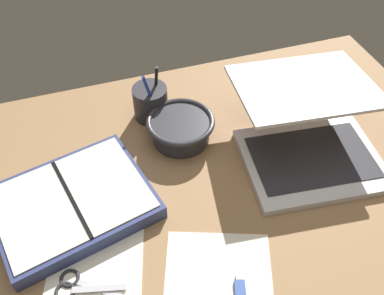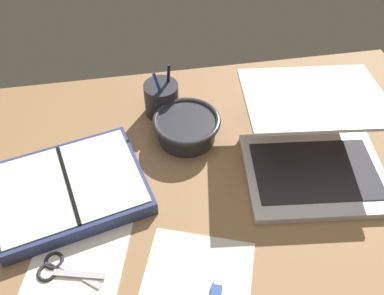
% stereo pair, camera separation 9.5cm
% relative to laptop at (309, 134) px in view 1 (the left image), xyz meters
% --- Properties ---
extents(desk_top, '(1.40, 1.00, 0.02)m').
position_rel_laptop_xyz_m(desk_top, '(-0.32, -0.09, -0.07)').
color(desk_top, '#936D47').
rests_on(desk_top, ground).
extents(laptop, '(0.35, 0.39, 0.16)m').
position_rel_laptop_xyz_m(laptop, '(0.00, 0.00, 0.00)').
color(laptop, silver).
rests_on(laptop, desk_top).
extents(bowl, '(0.17, 0.17, 0.06)m').
position_rel_laptop_xyz_m(bowl, '(-0.27, 0.13, -0.02)').
color(bowl, '#2D2D33').
rests_on(bowl, desk_top).
extents(pen_cup, '(0.09, 0.09, 0.15)m').
position_rel_laptop_xyz_m(pen_cup, '(-0.32, 0.24, -0.01)').
color(pen_cup, '#28282D').
rests_on(pen_cup, desk_top).
extents(planner, '(0.37, 0.32, 0.04)m').
position_rel_laptop_xyz_m(planner, '(-0.55, 0.00, -0.04)').
color(planner, navy).
rests_on(planner, desk_top).
extents(scissors, '(0.13, 0.09, 0.01)m').
position_rel_laptop_xyz_m(scissors, '(-0.58, -0.18, -0.05)').
color(scissors, '#B7B7BC').
rests_on(scissors, desk_top).
extents(paper_sheet_beside_planner, '(0.24, 0.28, 0.00)m').
position_rel_laptop_xyz_m(paper_sheet_beside_planner, '(-0.54, -0.17, -0.06)').
color(paper_sheet_beside_planner, silver).
rests_on(paper_sheet_beside_planner, desk_top).
extents(usb_drive, '(0.04, 0.07, 0.01)m').
position_rel_laptop_xyz_m(usb_drive, '(-0.29, -0.29, -0.05)').
color(usb_drive, '#33519E').
rests_on(usb_drive, desk_top).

